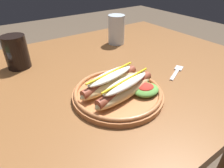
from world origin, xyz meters
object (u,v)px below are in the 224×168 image
object	(u,v)px
fork	(177,72)
water_cup	(116,30)
hot_dog_plate	(119,90)
soda_cup	(16,52)

from	to	relation	value
fork	water_cup	xyz separation A→B (m)	(-0.00, 0.38, 0.07)
hot_dog_plate	water_cup	world-z (taller)	water_cup
water_cup	fork	bearing A→B (deg)	-89.40
hot_dog_plate	soda_cup	xyz separation A→B (m)	(-0.20, 0.38, 0.04)
hot_dog_plate	fork	world-z (taller)	hot_dog_plate
hot_dog_plate	soda_cup	distance (m)	0.43
fork	soda_cup	distance (m)	0.60
fork	soda_cup	world-z (taller)	soda_cup
fork	water_cup	size ratio (longest dim) A/B	0.85
hot_dog_plate	soda_cup	world-z (taller)	soda_cup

